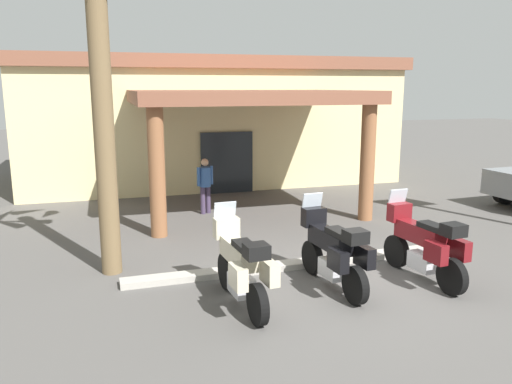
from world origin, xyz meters
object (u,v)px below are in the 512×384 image
Objects in this scene: motel_building at (208,118)px; motorcycle_maroon at (424,245)px; motorcycle_cream at (241,266)px; motorcycle_black at (333,251)px; pedestrian at (205,182)px; palm_tree_roadside at (98,38)px.

motorcycle_maroon is at bearing -82.25° from motel_building.
motel_building reaches higher than motorcycle_cream.
motorcycle_black is 1.00× the size of motorcycle_maroon.
motorcycle_maroon reaches higher than pedestrian.
motorcycle_cream is 4.83m from palm_tree_roadside.
motorcycle_cream reaches higher than pedestrian.
motel_building is at bearing -13.41° from motorcycle_cream.
motorcycle_cream is 1.38× the size of pedestrian.
palm_tree_roadside is at bearing -111.43° from motel_building.
motel_building is 6.23m from pedestrian.
motorcycle_maroon is 6.96m from pedestrian.
motorcycle_cream is 6.47m from pedestrian.
motorcycle_black is (-0.43, -12.09, -1.66)m from motel_building.
pedestrian is (-0.99, 6.19, 0.22)m from motorcycle_black.
pedestrian is at bearing 55.92° from palm_tree_roadside.
motel_building is 6.38× the size of motorcycle_maroon.
motorcycle_black is at bearing -11.96° from pedestrian.
motorcycle_black is 5.72m from palm_tree_roadside.
pedestrian is (-1.42, -5.89, -1.44)m from motel_building.
motel_building is 12.62m from motorcycle_cream.
motorcycle_maroon is 7.10m from palm_tree_roadside.
pedestrian is at bearing -102.16° from motel_building.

